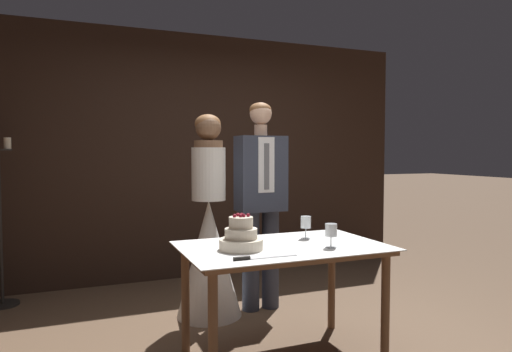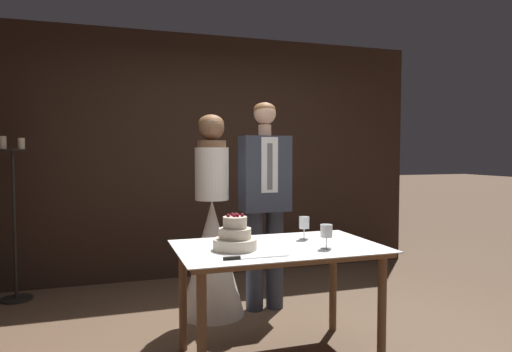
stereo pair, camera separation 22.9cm
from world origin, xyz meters
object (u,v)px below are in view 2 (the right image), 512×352
object	(u,v)px
bride	(212,242)
candle_stand	(14,227)
groom	(265,196)
wine_glass_middle	(304,224)
cake_knife	(244,258)
wine_glass_near	(326,232)
tiered_cake	(235,237)
cake_table	(278,259)

from	to	relation	value
bride	candle_stand	bearing A→B (deg)	150.43
bride	groom	xyz separation A→B (m)	(0.47, -0.00, 0.37)
bride	groom	size ratio (longest dim) A/B	0.94
wine_glass_middle	bride	xyz separation A→B (m)	(-0.49, 0.79, -0.24)
wine_glass_middle	bride	size ratio (longest dim) A/B	0.10
cake_knife	bride	size ratio (longest dim) A/B	0.24
cake_knife	wine_glass_near	size ratio (longest dim) A/B	2.56
wine_glass_near	groom	world-z (taller)	groom
wine_glass_middle	groom	xyz separation A→B (m)	(-0.02, 0.78, 0.12)
cake_knife	bride	xyz separation A→B (m)	(0.09, 1.22, -0.14)
tiered_cake	bride	bearing A→B (deg)	85.99
wine_glass_near	bride	size ratio (longest dim) A/B	0.09
cake_knife	bride	world-z (taller)	bride
tiered_cake	groom	bearing A→B (deg)	60.95
cake_knife	wine_glass_middle	xyz separation A→B (m)	(0.58, 0.44, 0.10)
tiered_cake	bride	size ratio (longest dim) A/B	0.16
wine_glass_near	bride	xyz separation A→B (m)	(-0.49, 1.12, -0.24)
cake_knife	groom	bearing A→B (deg)	66.58
tiered_cake	wine_glass_middle	distance (m)	0.58
wine_glass_near	wine_glass_middle	size ratio (longest dim) A/B	0.97
groom	candle_stand	distance (m)	2.33
wine_glass_near	groom	xyz separation A→B (m)	(-0.03, 1.12, 0.13)
wine_glass_middle	wine_glass_near	bearing A→B (deg)	-89.17
cake_knife	wine_glass_middle	world-z (taller)	wine_glass_middle
cake_table	wine_glass_near	xyz separation A→B (m)	(0.26, -0.18, 0.19)
wine_glass_near	groom	bearing A→B (deg)	91.29
candle_stand	tiered_cake	bearing A→B (deg)	-50.21
tiered_cake	groom	size ratio (longest dim) A/B	0.15
cake_table	wine_glass_middle	distance (m)	0.36
cake_table	bride	size ratio (longest dim) A/B	0.79
cake_table	wine_glass_near	world-z (taller)	wine_glass_near
candle_stand	wine_glass_middle	bearing A→B (deg)	-38.88
cake_table	cake_knife	world-z (taller)	cake_knife
cake_table	cake_knife	xyz separation A→B (m)	(-0.32, -0.29, 0.10)
wine_glass_middle	cake_knife	bearing A→B (deg)	-142.69
tiered_cake	wine_glass_middle	bearing A→B (deg)	17.60
cake_table	groom	world-z (taller)	groom
groom	tiered_cake	bearing A→B (deg)	-119.05
wine_glass_near	groom	size ratio (longest dim) A/B	0.09
wine_glass_middle	groom	world-z (taller)	groom
cake_table	candle_stand	xyz separation A→B (m)	(-1.88, 1.87, 0.01)
tiered_cake	wine_glass_middle	xyz separation A→B (m)	(0.55, 0.18, 0.03)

